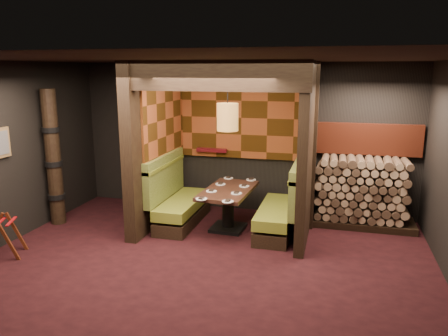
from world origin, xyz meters
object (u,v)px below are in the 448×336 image
dining_table (228,202)px  totem_column (53,159)px  booth_bench_left (177,201)px  firewood_stack (365,192)px  booth_bench_right (283,210)px  pendant_lamp (228,117)px  luggage_rack (2,235)px

dining_table → totem_column: (-3.06, -0.45, 0.69)m
booth_bench_left → firewood_stack: 3.33m
booth_bench_left → booth_bench_right: bearing=0.0°
booth_bench_right → dining_table: 0.93m
pendant_lamp → totem_column: bearing=-172.5°
pendant_lamp → firewood_stack: 2.78m
totem_column → pendant_lamp: bearing=7.5°
booth_bench_left → luggage_rack: booth_bench_left is taller
booth_bench_left → totem_column: totem_column is taller
booth_bench_right → totem_column: (-3.98, -0.55, 0.79)m
dining_table → luggage_rack: size_ratio=1.99×
booth_bench_right → totem_column: 4.10m
luggage_rack → firewood_stack: size_ratio=0.41×
dining_table → firewood_stack: 2.42m
dining_table → booth_bench_right: bearing=6.0°
dining_table → totem_column: bearing=-171.6°
firewood_stack → totem_column: bearing=-166.8°
luggage_rack → firewood_stack: firewood_stack is taller
totem_column → firewood_stack: (5.33, 1.25, -0.57)m
luggage_rack → totem_column: size_ratio=0.30×
booth_bench_right → luggage_rack: bearing=-152.8°
dining_table → pendant_lamp: size_ratio=1.27×
luggage_rack → booth_bench_left: bearing=44.9°
booth_bench_left → dining_table: (0.97, -0.10, 0.09)m
booth_bench_right → totem_column: size_ratio=0.67×
luggage_rack → totem_column: bearing=93.1°
booth_bench_left → luggage_rack: size_ratio=2.24×
luggage_rack → totem_column: totem_column is taller
totem_column → firewood_stack: 5.51m
pendant_lamp → firewood_stack: pendant_lamp is taller
booth_bench_left → dining_table: bearing=-5.7°
dining_table → firewood_stack: firewood_stack is taller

